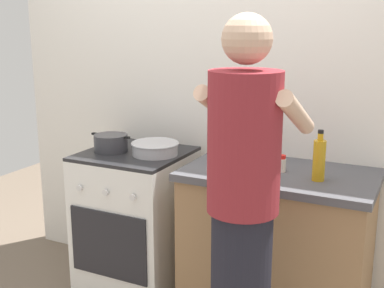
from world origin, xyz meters
The scene contains 9 objects.
back_wall centered at (0.20, 0.50, 1.25)m, with size 3.20×0.10×2.50m.
countertop centered at (0.55, 0.15, 0.45)m, with size 1.00×0.60×0.90m.
stove_range centered at (-0.35, 0.15, 0.45)m, with size 0.60×0.62×0.90m.
pot centered at (-0.49, 0.10, 0.95)m, with size 0.27×0.20×0.10m.
mixing_bowl centered at (-0.21, 0.15, 0.94)m, with size 0.29×0.29×0.08m.
utensil_crock centered at (0.31, 0.31, 0.99)m, with size 0.10×0.10×0.33m.
spice_bottle centered at (0.56, 0.14, 0.94)m, with size 0.04×0.04×0.09m.
oil_bottle centered at (0.76, 0.08, 1.01)m, with size 0.06×0.06×0.25m.
person centered at (0.57, -0.46, 0.86)m, with size 0.41×0.50×1.70m.
Camera 1 is at (1.25, -2.31, 1.66)m, focal length 46.75 mm.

